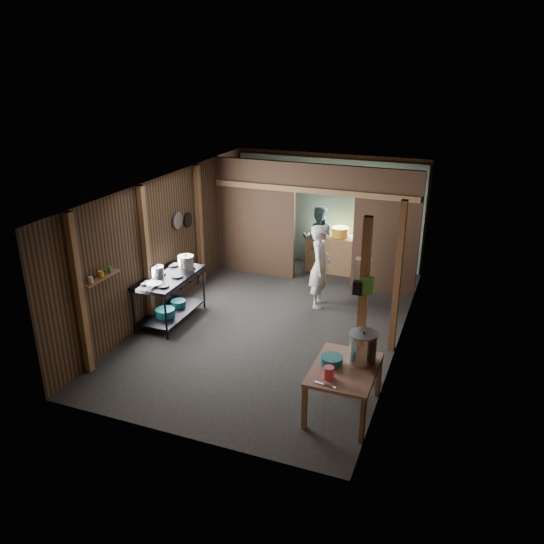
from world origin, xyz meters
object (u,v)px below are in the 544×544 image
at_px(stock_pot, 363,348).
at_px(yellow_tub, 340,232).
at_px(gas_range, 170,298).
at_px(stove_pot_large, 186,264).
at_px(prep_table, 343,390).
at_px(pink_bucket, 329,373).
at_px(cook, 320,266).

relative_size(stock_pot, yellow_tub, 1.21).
height_order(gas_range, stove_pot_large, stove_pot_large).
bearing_deg(stock_pot, prep_table, -127.34).
bearing_deg(stove_pot_large, stock_pot, -24.86).
bearing_deg(pink_bucket, prep_table, 67.02).
distance_m(stock_pot, pink_bucket, 0.67).
bearing_deg(cook, gas_range, 116.05).
height_order(stove_pot_large, yellow_tub, stove_pot_large).
xyz_separation_m(prep_table, stock_pot, (0.18, 0.24, 0.56)).
height_order(prep_table, cook, cook).
xyz_separation_m(prep_table, yellow_tub, (-1.40, 5.15, 0.61)).
bearing_deg(stock_pot, pink_bucket, -119.62).
distance_m(gas_range, prep_table, 4.04).
bearing_deg(pink_bucket, stove_pot_large, 146.01).
bearing_deg(yellow_tub, pink_bucket, -77.03).
xyz_separation_m(gas_range, stock_pot, (3.89, -1.37, 0.46)).
xyz_separation_m(stock_pot, cook, (-1.49, 3.00, -0.08)).
distance_m(stove_pot_large, pink_bucket, 4.11).
bearing_deg(cook, stove_pot_large, 111.54).
height_order(stove_pot_large, pink_bucket, stove_pot_large).
bearing_deg(yellow_tub, stock_pot, -72.11).
bearing_deg(prep_table, gas_range, 156.56).
relative_size(prep_table, stock_pot, 2.55).
distance_m(gas_range, pink_bucket, 4.08).
distance_m(gas_range, yellow_tub, 4.26).
bearing_deg(stock_pot, cook, 116.40).
xyz_separation_m(gas_range, stove_pot_large, (0.17, 0.36, 0.58)).
xyz_separation_m(prep_table, stove_pot_large, (-3.54, 1.97, 0.68)).
height_order(stove_pot_large, stock_pot, stove_pot_large).
bearing_deg(prep_table, pink_bucket, -112.98).
bearing_deg(pink_bucket, stock_pot, 60.38).
bearing_deg(yellow_tub, gas_range, -123.12).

